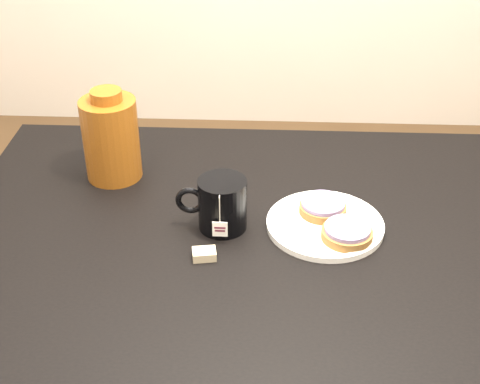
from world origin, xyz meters
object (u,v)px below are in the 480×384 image
Objects in this scene: bagel_front at (347,233)px; table at (290,264)px; mug at (221,204)px; bagel_package at (111,138)px; bagel_back at (323,207)px; teabag_pouch at (204,254)px; plate at (325,224)px.

table is at bearing 163.61° from bagel_front.
bagel_package is at bearing 145.31° from mug.
bagel_back is at bearing -17.63° from bagel_package.
teabag_pouch is (-0.28, -0.06, -0.02)m from bagel_front.
bagel_front is at bearing -53.51° from plate.
bagel_front is (0.04, -0.09, -0.00)m from bagel_back.
teabag_pouch reaches higher than table.
bagel_back is at bearing 32.32° from teabag_pouch.
bagel_front reaches higher than table.
table is 0.12m from plate.
teabag_pouch is at bearing -154.71° from plate.
plate is 2.22× the size of bagel_back.
mug is (-0.21, -0.04, 0.03)m from bagel_back.
bagel_front is at bearing -24.89° from bagel_package.
plate is at bearing -83.99° from bagel_back.
teabag_pouch is at bearing -151.59° from table.
mug is at bearing 169.55° from bagel_front.
plate is (0.07, 0.02, 0.09)m from table.
table is at bearing -4.25° from mug.
table is at bearing -163.09° from plate.
table is 12.95× the size of bagel_back.
bagel_front is 0.87× the size of mug.
bagel_front is 2.82× the size of teabag_pouch.
table is 5.85× the size of plate.
table is at bearing -26.99° from bagel_package.
bagel_front is at bearing -8.87° from mug.
bagel_package reaches higher than bagel_front.
plate is 0.26m from teabag_pouch.
mug is 0.69× the size of bagel_package.
bagel_front is 0.26m from mug.
bagel_back is (-0.00, 0.04, 0.02)m from plate.
bagel_back is (0.06, 0.06, 0.11)m from table.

